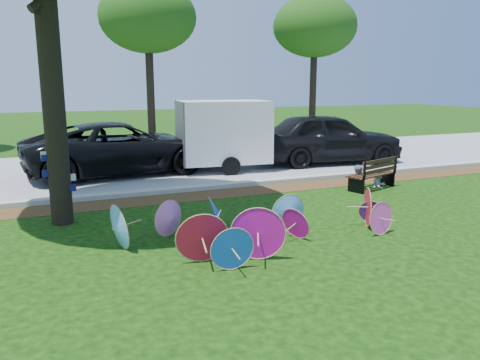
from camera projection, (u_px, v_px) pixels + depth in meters
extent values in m
plane|color=black|center=(258.00, 256.00, 7.94)|extent=(90.00, 90.00, 0.00)
cube|color=#472D16|center=(185.00, 197.00, 12.01)|extent=(90.00, 1.00, 0.01)
cube|color=#B7B5AD|center=(178.00, 190.00, 12.63)|extent=(90.00, 0.30, 0.12)
cube|color=gray|center=(147.00, 167.00, 16.39)|extent=(90.00, 8.00, 0.01)
cylinder|color=black|center=(52.00, 85.00, 9.24)|extent=(0.44, 0.44, 5.71)
cone|color=#55A6E3|center=(289.00, 213.00, 9.23)|extent=(0.76, 0.23, 0.76)
cone|color=#D50F9C|center=(258.00, 232.00, 7.71)|extent=(0.94, 0.57, 0.94)
cone|color=blue|center=(231.00, 248.00, 7.30)|extent=(0.73, 0.21, 0.73)
cone|color=blue|center=(214.00, 226.00, 8.50)|extent=(0.55, 0.71, 0.66)
cone|color=#F145B6|center=(289.00, 212.00, 9.39)|extent=(0.67, 0.23, 0.67)
cone|color=pink|center=(170.00, 219.00, 8.88)|extent=(0.67, 0.48, 0.72)
cone|color=#5425A4|center=(373.00, 212.00, 9.65)|extent=(0.55, 0.57, 0.56)
cone|color=#55A6E3|center=(116.00, 227.00, 8.18)|extent=(0.40, 0.85, 0.83)
cone|color=red|center=(370.00, 207.00, 9.50)|extent=(0.49, 0.78, 0.82)
cone|color=blue|center=(217.00, 213.00, 9.28)|extent=(0.43, 0.76, 0.71)
cone|color=#D50F9C|center=(297.00, 222.00, 8.77)|extent=(0.49, 0.69, 0.63)
cone|color=#F145B6|center=(379.00, 218.00, 9.05)|extent=(0.67, 0.28, 0.66)
cone|color=red|center=(202.00, 236.00, 7.58)|extent=(0.92, 0.44, 0.89)
imported|color=black|center=(121.00, 148.00, 14.98)|extent=(6.29, 3.47, 1.67)
imported|color=black|center=(327.00, 138.00, 17.03)|extent=(5.62, 2.82, 1.84)
cube|color=white|center=(224.00, 132.00, 15.48)|extent=(3.06, 2.13, 2.61)
imported|color=#3E4754|center=(360.00, 166.00, 12.82)|extent=(0.56, 0.46, 1.30)
imported|color=#B5B7BF|center=(380.00, 169.00, 13.11)|extent=(0.57, 0.49, 1.01)
cylinder|color=black|center=(151.00, 91.00, 21.75)|extent=(0.36, 0.36, 5.00)
ellipsoid|color=#133F0E|center=(148.00, 17.00, 21.08)|extent=(4.40, 4.40, 3.20)
cylinder|color=black|center=(313.00, 90.00, 25.18)|extent=(0.36, 0.36, 5.00)
ellipsoid|color=#133F0E|center=(315.00, 26.00, 24.51)|extent=(4.40, 4.40, 3.20)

